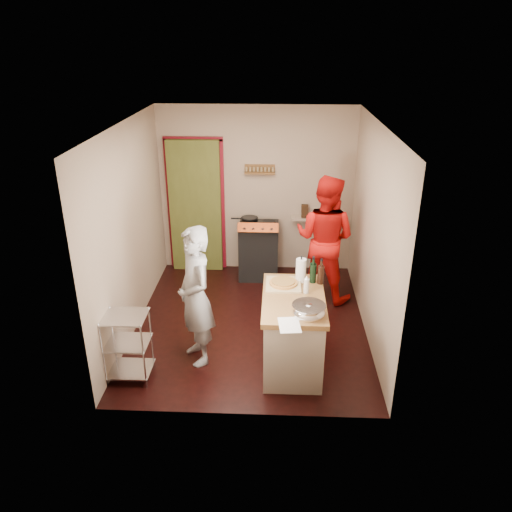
# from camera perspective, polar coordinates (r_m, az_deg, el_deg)

# --- Properties ---
(floor) EXTENTS (3.50, 3.50, 0.00)m
(floor) POSITION_cam_1_polar(r_m,az_deg,el_deg) (6.72, -0.62, -7.62)
(floor) COLOR black
(floor) RESTS_ON ground
(back_wall) EXTENTS (3.00, 0.44, 2.60)m
(back_wall) POSITION_cam_1_polar(r_m,az_deg,el_deg) (7.92, -4.59, 6.38)
(back_wall) COLOR tan
(back_wall) RESTS_ON ground
(left_wall) EXTENTS (0.04, 3.50, 2.60)m
(left_wall) POSITION_cam_1_polar(r_m,az_deg,el_deg) (6.40, -14.23, 2.89)
(left_wall) COLOR tan
(left_wall) RESTS_ON ground
(right_wall) EXTENTS (0.04, 3.50, 2.60)m
(right_wall) POSITION_cam_1_polar(r_m,az_deg,el_deg) (6.24, 13.23, 2.45)
(right_wall) COLOR tan
(right_wall) RESTS_ON ground
(ceiling) EXTENTS (3.00, 3.50, 0.02)m
(ceiling) POSITION_cam_1_polar(r_m,az_deg,el_deg) (5.79, -0.74, 14.92)
(ceiling) COLOR white
(ceiling) RESTS_ON back_wall
(stove) EXTENTS (0.60, 0.63, 1.00)m
(stove) POSITION_cam_1_polar(r_m,az_deg,el_deg) (7.77, 0.30, 0.73)
(stove) COLOR black
(stove) RESTS_ON ground
(wire_shelving) EXTENTS (0.48, 0.40, 0.80)m
(wire_shelving) POSITION_cam_1_polar(r_m,az_deg,el_deg) (5.70, -14.48, -9.67)
(wire_shelving) COLOR silver
(wire_shelving) RESTS_ON ground
(island) EXTENTS (0.70, 1.32, 1.19)m
(island) POSITION_cam_1_polar(r_m,az_deg,el_deg) (5.73, 4.26, -8.34)
(island) COLOR #B4A999
(island) RESTS_ON ground
(person_stripe) EXTENTS (0.64, 0.72, 1.66)m
(person_stripe) POSITION_cam_1_polar(r_m,az_deg,el_deg) (5.66, -6.93, -4.63)
(person_stripe) COLOR #B8B8BD
(person_stripe) RESTS_ON ground
(person_red) EXTENTS (1.09, 1.00, 1.81)m
(person_red) POSITION_cam_1_polar(r_m,az_deg,el_deg) (7.06, 7.85, 1.99)
(person_red) COLOR red
(person_red) RESTS_ON ground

